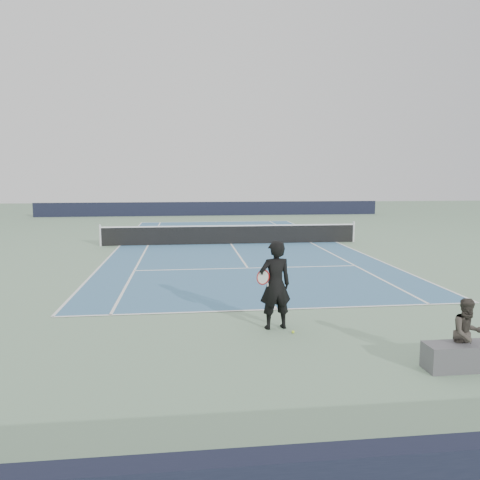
{
  "coord_description": "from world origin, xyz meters",
  "views": [
    {
      "loc": [
        -2.26,
        -23.22,
        3.34
      ],
      "look_at": [
        -0.32,
        -6.65,
        1.1
      ],
      "focal_mm": 35.0,
      "sensor_mm": 36.0,
      "label": 1
    }
  ],
  "objects": [
    {
      "name": "windscreen_far",
      "position": [
        0.0,
        17.88,
        0.6
      ],
      "size": [
        30.0,
        0.25,
        1.2
      ],
      "primitive_type": "cube",
      "color": "black",
      "rests_on": "ground"
    },
    {
      "name": "tennis_player",
      "position": [
        -0.32,
        -13.3,
        0.99
      ],
      "size": [
        0.86,
        0.63,
        1.98
      ],
      "color": "black",
      "rests_on": "ground"
    },
    {
      "name": "tennis_net",
      "position": [
        0.0,
        0.0,
        0.5
      ],
      "size": [
        12.9,
        0.1,
        1.07
      ],
      "color": "silver",
      "rests_on": "ground"
    },
    {
      "name": "ground",
      "position": [
        0.0,
        0.0,
        0.0
      ],
      "size": [
        80.0,
        80.0,
        0.0
      ],
      "primitive_type": "plane",
      "color": "gray"
    },
    {
      "name": "tennis_ball",
      "position": [
        0.01,
        -13.68,
        0.03
      ],
      "size": [
        0.06,
        0.06,
        0.06
      ],
      "primitive_type": "sphere",
      "color": "#BDDD2D",
      "rests_on": "ground"
    },
    {
      "name": "court_surface",
      "position": [
        0.0,
        0.0,
        0.01
      ],
      "size": [
        10.97,
        23.77,
        0.01
      ],
      "primitive_type": "cube",
      "color": "teal",
      "rests_on": "ground"
    },
    {
      "name": "spectator_bench",
      "position": [
        2.58,
        -15.89,
        0.45
      ],
      "size": [
        1.47,
        0.5,
        1.27
      ],
      "color": "#515054",
      "rests_on": "ground"
    }
  ]
}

